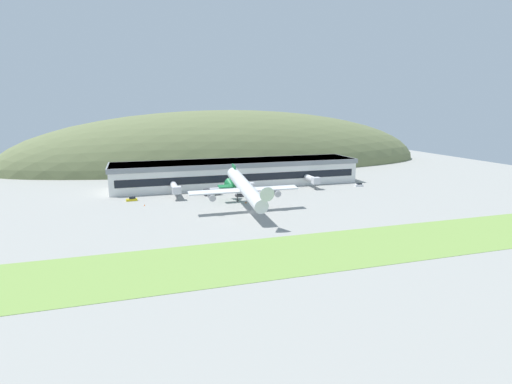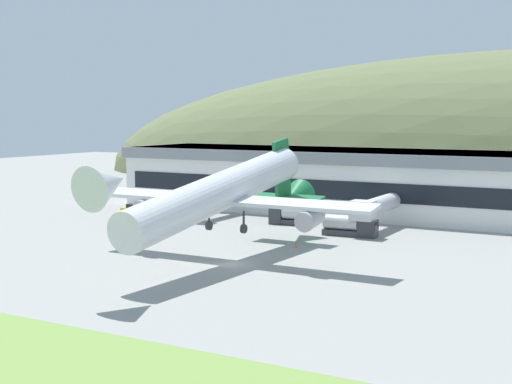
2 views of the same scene
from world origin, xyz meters
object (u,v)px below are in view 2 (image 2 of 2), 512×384
jetway_0 (213,196)px  jetway_1 (375,206)px  service_car_1 (133,209)px  traffic_cone_0 (296,245)px  terminal_building (418,180)px  traffic_cone_1 (117,220)px  fuel_truck (349,226)px  box_truck (290,216)px  cargo_airplane (223,193)px

jetway_0 → jetway_1: (29.57, -0.37, 0.00)m
service_car_1 → traffic_cone_0: bearing=-21.9°
terminal_building → service_car_1: 51.80m
jetway_0 → traffic_cone_1: 16.80m
terminal_building → fuel_truck: terminal_building is taller
terminal_building → service_car_1: size_ratio=26.41×
jetway_1 → box_truck: size_ratio=2.26×
service_car_1 → terminal_building: bearing=22.8°
jetway_1 → fuel_truck: bearing=-112.2°
fuel_truck → traffic_cone_1: 40.27m
terminal_building → jetway_0: terminal_building is taller
jetway_1 → box_truck: bearing=178.5°
jetway_0 → box_truck: size_ratio=2.15×
fuel_truck → service_car_1: bearing=174.1°
cargo_airplane → box_truck: (-5.68, 30.12, -6.88)m
terminal_building → box_truck: bearing=-129.4°
cargo_airplane → fuel_truck: cargo_airplane is taller
jetway_0 → jetway_1: size_ratio=0.95×
cargo_airplane → service_car_1: 48.12m
jetway_1 → traffic_cone_1: size_ratio=26.58×
cargo_airplane → box_truck: bearing=100.7°
jetway_1 → jetway_0: bearing=179.3°
terminal_building → box_truck: (-15.65, -19.05, -4.99)m
terminal_building → jetway_0: bearing=-148.1°
traffic_cone_0 → jetway_0: bearing=144.4°
terminal_building → traffic_cone_1: bearing=-145.4°
service_car_1 → fuel_truck: size_ratio=0.52×
fuel_truck → traffic_cone_0: size_ratio=14.28×
terminal_building → service_car_1: (-47.43, -19.97, -5.85)m
fuel_truck → terminal_building: bearing=82.8°
service_car_1 → fuel_truck: fuel_truck is taller
jetway_1 → cargo_airplane: bearing=-106.8°
jetway_0 → traffic_cone_0: 30.28m
fuel_truck → traffic_cone_1: fuel_truck is taller
fuel_truck → traffic_cone_0: fuel_truck is taller
cargo_airplane → fuel_truck: 26.44m
service_car_1 → traffic_cone_0: service_car_1 is taller
jetway_0 → fuel_truck: bearing=-11.4°
jetway_1 → traffic_cone_1: (-42.04, -10.27, -3.71)m
jetway_1 → service_car_1: 46.55m
terminal_building → fuel_truck: bearing=-97.2°
fuel_truck → traffic_cone_0: bearing=-104.2°
cargo_airplane → box_truck: size_ratio=6.82×
jetway_1 → traffic_cone_0: bearing=-106.7°
cargo_airplane → traffic_cone_1: size_ratio=80.26×
cargo_airplane → jetway_0: bearing=124.4°
box_truck → jetway_0: bearing=-179.9°
jetway_1 → box_truck: (-14.65, 0.39, -2.47)m
terminal_building → traffic_cone_1: 52.67m
fuel_truck → box_truck: size_ratio=1.21×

